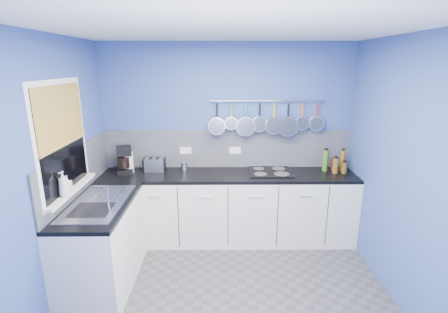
{
  "coord_description": "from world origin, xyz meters",
  "views": [
    {
      "loc": [
        -0.08,
        -2.77,
        2.24
      ],
      "look_at": [
        -0.05,
        0.75,
        1.25
      ],
      "focal_mm": 26.72,
      "sensor_mm": 36.0,
      "label": 1
    }
  ],
  "objects_px": {
    "soap_bottle_a": "(63,184)",
    "hob": "(270,172)",
    "coffee_maker": "(124,160)",
    "toaster": "(155,165)",
    "canister": "(184,166)",
    "soap_bottle_b": "(67,185)",
    "paper_towel": "(129,163)"
  },
  "relations": [
    {
      "from": "soap_bottle_a",
      "to": "coffee_maker",
      "type": "distance_m",
      "value": 1.15
    },
    {
      "from": "soap_bottle_a",
      "to": "hob",
      "type": "height_order",
      "value": "soap_bottle_a"
    },
    {
      "from": "canister",
      "to": "soap_bottle_a",
      "type": "bearing_deg",
      "value": -128.49
    },
    {
      "from": "paper_towel",
      "to": "soap_bottle_b",
      "type": "bearing_deg",
      "value": -104.68
    },
    {
      "from": "paper_towel",
      "to": "soap_bottle_a",
      "type": "bearing_deg",
      "value": -103.8
    },
    {
      "from": "toaster",
      "to": "hob",
      "type": "xyz_separation_m",
      "value": [
        1.48,
        -0.07,
        -0.08
      ]
    },
    {
      "from": "canister",
      "to": "toaster",
      "type": "bearing_deg",
      "value": -178.61
    },
    {
      "from": "coffee_maker",
      "to": "soap_bottle_b",
      "type": "bearing_deg",
      "value": -119.87
    },
    {
      "from": "soap_bottle_b",
      "to": "paper_towel",
      "type": "distance_m",
      "value": 1.12
    },
    {
      "from": "soap_bottle_b",
      "to": "soap_bottle_a",
      "type": "bearing_deg",
      "value": -90.0
    },
    {
      "from": "soap_bottle_a",
      "to": "paper_towel",
      "type": "relative_size",
      "value": 0.91
    },
    {
      "from": "soap_bottle_a",
      "to": "soap_bottle_b",
      "type": "relative_size",
      "value": 1.39
    },
    {
      "from": "soap_bottle_a",
      "to": "paper_towel",
      "type": "bearing_deg",
      "value": 76.2
    },
    {
      "from": "soap_bottle_a",
      "to": "soap_bottle_b",
      "type": "bearing_deg",
      "value": 90.0
    },
    {
      "from": "soap_bottle_b",
      "to": "canister",
      "type": "xyz_separation_m",
      "value": [
        0.97,
        1.15,
        -0.18
      ]
    },
    {
      "from": "soap_bottle_a",
      "to": "soap_bottle_b",
      "type": "distance_m",
      "value": 0.08
    },
    {
      "from": "paper_towel",
      "to": "toaster",
      "type": "bearing_deg",
      "value": 11.9
    },
    {
      "from": "paper_towel",
      "to": "coffee_maker",
      "type": "distance_m",
      "value": 0.07
    },
    {
      "from": "soap_bottle_a",
      "to": "paper_towel",
      "type": "height_order",
      "value": "soap_bottle_a"
    },
    {
      "from": "coffee_maker",
      "to": "canister",
      "type": "height_order",
      "value": "coffee_maker"
    },
    {
      "from": "canister",
      "to": "hob",
      "type": "xyz_separation_m",
      "value": [
        1.1,
        -0.08,
        -0.05
      ]
    },
    {
      "from": "soap_bottle_b",
      "to": "coffee_maker",
      "type": "bearing_deg",
      "value": 77.5
    },
    {
      "from": "paper_towel",
      "to": "hob",
      "type": "relative_size",
      "value": 0.48
    },
    {
      "from": "soap_bottle_b",
      "to": "hob",
      "type": "xyz_separation_m",
      "value": [
        2.07,
        1.07,
        -0.23
      ]
    },
    {
      "from": "soap_bottle_a",
      "to": "toaster",
      "type": "bearing_deg",
      "value": 63.97
    },
    {
      "from": "soap_bottle_a",
      "to": "hob",
      "type": "distance_m",
      "value": 2.38
    },
    {
      "from": "hob",
      "to": "toaster",
      "type": "bearing_deg",
      "value": 177.39
    },
    {
      "from": "toaster",
      "to": "canister",
      "type": "distance_m",
      "value": 0.38
    },
    {
      "from": "toaster",
      "to": "soap_bottle_a",
      "type": "bearing_deg",
      "value": -115.07
    },
    {
      "from": "soap_bottle_a",
      "to": "paper_towel",
      "type": "distance_m",
      "value": 1.19
    },
    {
      "from": "soap_bottle_b",
      "to": "coffee_maker",
      "type": "distance_m",
      "value": 1.08
    },
    {
      "from": "soap_bottle_a",
      "to": "soap_bottle_b",
      "type": "xyz_separation_m",
      "value": [
        0.0,
        0.07,
        -0.03
      ]
    }
  ]
}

